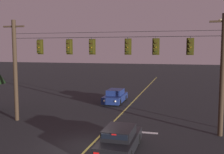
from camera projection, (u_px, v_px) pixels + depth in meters
The scene contains 12 objects.
ground_plane at pixel (89, 148), 15.37m from camera, with size 180.00×180.00×0.00m, color black.
lane_centre_stripe at pixel (126, 109), 25.21m from camera, with size 0.14×60.00×0.01m, color #D1C64C.
stop_bar_paint at pixel (133, 131), 18.38m from camera, with size 3.40×0.36×0.01m, color silver.
signal_span_assembly at pixel (108, 71), 19.03m from camera, with size 16.88×0.32×7.83m.
traffic_light_leftmost at pixel (39, 47), 20.21m from camera, with size 0.48×0.41×1.22m.
traffic_light_left_inner at pixel (69, 47), 19.60m from camera, with size 0.48×0.41×1.22m.
traffic_light_centre at pixel (92, 47), 19.15m from camera, with size 0.48×0.41×1.22m.
traffic_light_right_inner at pixel (128, 47), 18.48m from camera, with size 0.48×0.41×1.22m.
traffic_light_rightmost at pixel (156, 46), 18.00m from camera, with size 0.48×0.41×1.22m.
traffic_light_far_right at pixel (190, 46), 17.43m from camera, with size 0.48×0.41×1.22m.
car_waiting_near_lane at pixel (120, 140), 14.73m from camera, with size 1.80×4.33×1.39m.
car_oncoming_lead at pixel (115, 96), 28.35m from camera, with size 1.80×4.42×1.39m.
Camera 1 is at (5.11, -14.04, 5.59)m, focal length 43.20 mm.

